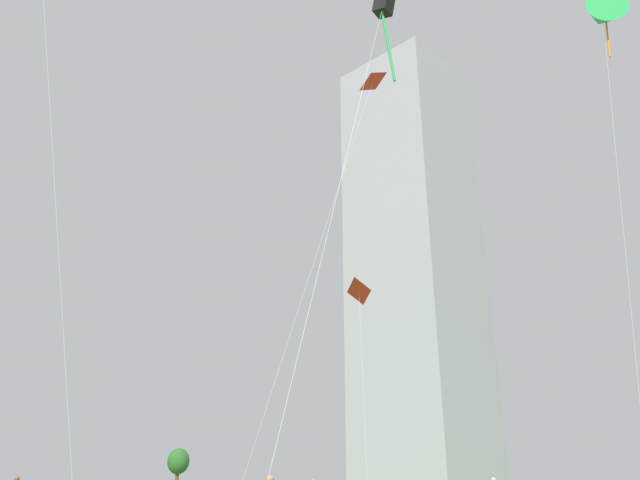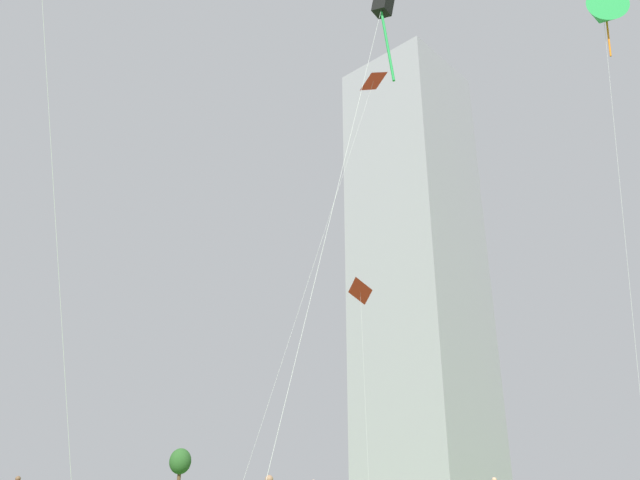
{
  "view_description": "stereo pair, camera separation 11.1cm",
  "coord_description": "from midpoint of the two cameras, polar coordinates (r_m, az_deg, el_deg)",
  "views": [
    {
      "loc": [
        16.92,
        -13.58,
        1.64
      ],
      "look_at": [
        2.76,
        7.03,
        11.66
      ],
      "focal_mm": 33.8,
      "sensor_mm": 36.0,
      "label": 1
    },
    {
      "loc": [
        17.02,
        -13.51,
        1.64
      ],
      "look_at": [
        2.76,
        7.03,
        11.66
      ],
      "focal_mm": 33.8,
      "sensor_mm": 36.0,
      "label": 2
    }
  ],
  "objects": [
    {
      "name": "kite_flying_3",
      "position": [
        39.58,
        25.12,
        18.75
      ],
      "size": [
        3.71,
        2.47,
        27.23
      ],
      "color": "silver",
      "rests_on": "ground"
    },
    {
      "name": "kite_flying_1",
      "position": [
        53.74,
        3.66,
        -4.9
      ],
      "size": [
        2.51,
        3.17,
        17.93
      ],
      "color": "silver",
      "rests_on": "ground"
    },
    {
      "name": "park_tree_0",
      "position": [
        64.1,
        -13.31,
        -19.76
      ],
      "size": [
        2.11,
        2.11,
        4.63
      ],
      "color": "brown",
      "rests_on": "ground"
    },
    {
      "name": "kite_flying_2",
      "position": [
        25.18,
        6.05,
        21.6
      ],
      "size": [
        2.69,
        4.5,
        19.88
      ],
      "color": "silver",
      "rests_on": "ground"
    },
    {
      "name": "kite_flying_0",
      "position": [
        40.61,
        4.81,
        14.43
      ],
      "size": [
        6.58,
        6.17,
        26.35
      ],
      "color": "silver",
      "rests_on": "ground"
    },
    {
      "name": "distant_highrise_0",
      "position": [
        144.6,
        8.94,
        -1.62
      ],
      "size": [
        27.3,
        27.51,
        101.94
      ],
      "primitive_type": "cube",
      "rotation": [
        0.0,
        0.0,
        -0.14
      ],
      "color": "#939399",
      "rests_on": "ground"
    }
  ]
}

